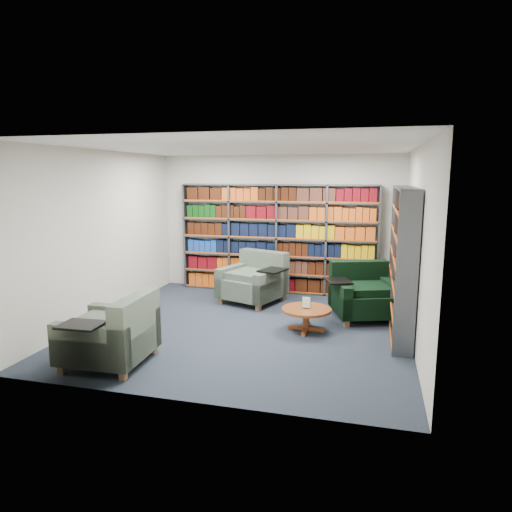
% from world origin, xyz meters
% --- Properties ---
extents(room_shell, '(5.02, 5.02, 2.82)m').
position_xyz_m(room_shell, '(0.00, 0.00, 1.40)').
color(room_shell, black).
rests_on(room_shell, ground).
extents(bookshelf_back, '(4.00, 0.28, 2.20)m').
position_xyz_m(bookshelf_back, '(0.00, 2.34, 1.10)').
color(bookshelf_back, '#47494F').
rests_on(bookshelf_back, ground).
extents(bookshelf_right, '(0.28, 2.50, 2.20)m').
position_xyz_m(bookshelf_right, '(2.34, 0.60, 1.10)').
color(bookshelf_right, '#47494F').
rests_on(bookshelf_right, ground).
extents(chair_teal_left, '(1.37, 1.31, 0.94)m').
position_xyz_m(chair_teal_left, '(-0.25, 1.54, 0.38)').
color(chair_teal_left, '#0D2839').
rests_on(chair_teal_left, ground).
extents(chair_green_right, '(1.34, 1.28, 0.92)m').
position_xyz_m(chair_green_right, '(1.76, 1.04, 0.37)').
color(chair_green_right, black).
rests_on(chair_green_right, ground).
extents(chair_teal_front, '(1.04, 1.20, 0.91)m').
position_xyz_m(chair_teal_front, '(-1.23, -1.80, 0.37)').
color(chair_teal_front, '#0D2839').
rests_on(chair_teal_front, ground).
extents(coffee_table, '(0.77, 0.77, 0.54)m').
position_xyz_m(coffee_table, '(0.94, 0.07, 0.29)').
color(coffee_table, brown).
rests_on(coffee_table, ground).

